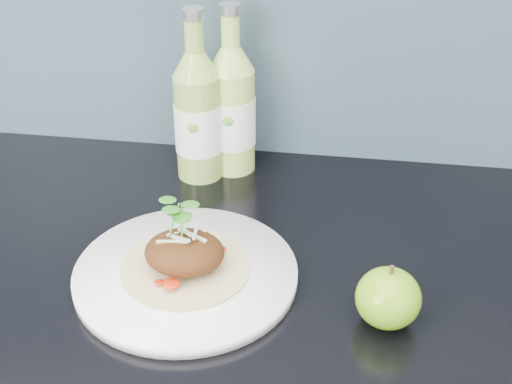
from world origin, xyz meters
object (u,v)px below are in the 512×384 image
Objects in this scene: dinner_plate at (186,274)px; green_apple at (388,298)px; cider_bottle_right at (232,110)px; cider_bottle_left at (198,116)px.

green_apple reaches higher than dinner_plate.
cider_bottle_right reaches higher than green_apple.
green_apple is at bearing -9.65° from dinner_plate.
cider_bottle_right is at bearing 22.34° from cider_bottle_left.
cider_bottle_left is 0.05m from cider_bottle_right.
cider_bottle_left is (-0.04, 0.26, 0.09)m from dinner_plate.
green_apple is 0.31× the size of cider_bottle_left.
dinner_plate is at bearing -103.70° from cider_bottle_right.
cider_bottle_left is 1.00× the size of cider_bottle_right.
cider_bottle_left is at bearing -160.37° from cider_bottle_right.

